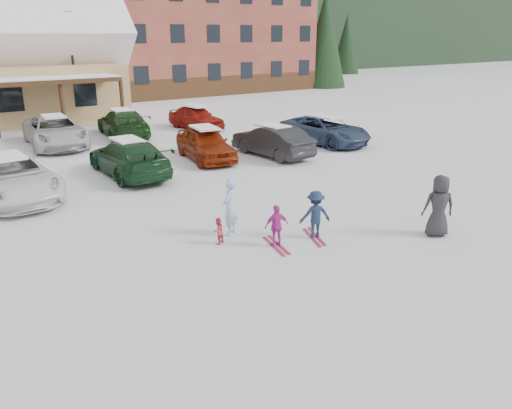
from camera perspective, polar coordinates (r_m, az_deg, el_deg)
ground at (r=13.42m, az=1.34°, el=-5.43°), size 160.00×160.00×0.00m
lamp_post at (r=35.70m, az=-20.20°, el=15.15°), size 0.50×0.25×6.86m
conifer_1 at (r=56.00m, az=7.90°, el=19.57°), size 4.84×4.84×11.22m
conifer_3 at (r=55.52m, az=-21.42°, el=17.33°), size 3.96×3.96×9.18m
conifer_4 at (r=69.43m, az=2.39°, el=19.82°), size 5.06×5.06×11.73m
adult_skier at (r=14.26m, az=-3.01°, el=-0.28°), size 0.73×0.70×1.69m
toddler_red at (r=13.82m, az=-4.37°, el=-3.02°), size 0.45×0.41×0.76m
child_navy at (r=14.19m, az=6.78°, el=-1.15°), size 1.02×0.80×1.39m
skis_child_navy at (r=14.43m, az=6.68°, el=-3.69°), size 0.69×1.38×0.03m
child_magenta at (r=13.55m, az=2.38°, el=-2.46°), size 0.74×0.44×1.19m
skis_child_magenta at (r=13.78m, az=2.35°, el=-4.71°), size 0.50×1.41×0.03m
bystander_dark at (r=15.09m, az=20.16°, el=-0.15°), size 1.05×0.96×1.80m
parked_car_2 at (r=19.49m, az=-26.22°, el=2.82°), size 2.86×5.67×1.54m
parked_car_3 at (r=21.06m, az=-14.33°, el=5.23°), size 2.11×5.15×1.49m
parked_car_4 at (r=23.16m, az=-5.82°, el=6.95°), size 2.39×4.61×1.50m
parked_car_5 at (r=23.74m, az=1.86°, el=7.29°), size 1.95×4.57×1.47m
parked_car_6 at (r=26.81m, az=7.84°, el=8.44°), size 2.99×5.40×1.43m
parked_car_10 at (r=27.80m, az=-21.96°, el=7.77°), size 2.93×5.79×1.57m
parked_car_11 at (r=29.34m, az=-14.96°, el=8.97°), size 2.73×5.44×1.52m
parked_car_12 at (r=30.93m, az=-6.88°, el=9.85°), size 2.26×4.32×1.40m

